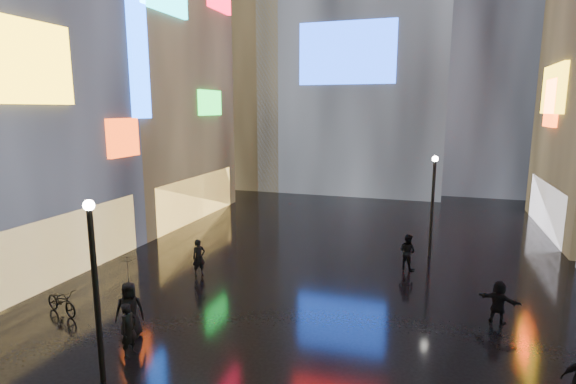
% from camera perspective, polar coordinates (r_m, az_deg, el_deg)
% --- Properties ---
extents(ground, '(140.00, 140.00, 0.00)m').
position_cam_1_polar(ground, '(22.55, 6.35, -8.98)').
color(ground, black).
rests_on(ground, ground).
extents(building_left_far, '(10.28, 12.00, 22.00)m').
position_cam_1_polar(building_left_far, '(33.75, -19.60, 15.85)').
color(building_left_far, black).
rests_on(building_left_far, ground).
extents(tower_flank_right, '(12.00, 12.00, 34.00)m').
position_cam_1_polar(tower_flank_right, '(48.05, 25.10, 20.99)').
color(tower_flank_right, black).
rests_on(tower_flank_right, ground).
extents(tower_flank_left, '(10.00, 10.00, 26.00)m').
position_cam_1_polar(tower_flank_left, '(46.87, -5.23, 17.23)').
color(tower_flank_left, black).
rests_on(tower_flank_left, ground).
extents(lamp_near, '(0.30, 0.30, 5.20)m').
position_cam_1_polar(lamp_near, '(13.29, -23.28, -10.47)').
color(lamp_near, black).
rests_on(lamp_near, ground).
extents(lamp_far, '(0.30, 0.30, 5.20)m').
position_cam_1_polar(lamp_far, '(23.90, 17.90, -1.00)').
color(lamp_far, black).
rests_on(lamp_far, ground).
extents(pedestrian_4, '(1.10, 0.96, 1.90)m').
position_cam_1_polar(pedestrian_4, '(16.24, -19.46, -13.93)').
color(pedestrian_4, black).
rests_on(pedestrian_4, ground).
extents(pedestrian_5, '(1.52, 0.94, 1.56)m').
position_cam_1_polar(pedestrian_5, '(17.95, 25.15, -12.54)').
color(pedestrian_5, black).
rests_on(pedestrian_5, ground).
extents(pedestrian_6, '(0.70, 0.72, 1.67)m').
position_cam_1_polar(pedestrian_6, '(21.06, -11.24, -8.16)').
color(pedestrian_6, black).
rests_on(pedestrian_6, ground).
extents(pedestrian_7, '(1.04, 0.98, 1.69)m').
position_cam_1_polar(pedestrian_7, '(22.18, 14.93, -7.32)').
color(pedestrian_7, black).
rests_on(pedestrian_7, ground).
extents(umbrella_2, '(1.27, 1.25, 0.94)m').
position_cam_1_polar(umbrella_2, '(15.72, -19.78, -9.21)').
color(umbrella_2, black).
rests_on(umbrella_2, pedestrian_4).
extents(bicycle, '(1.93, 1.13, 0.96)m').
position_cam_1_polar(bicycle, '(19.07, -26.82, -12.30)').
color(bicycle, black).
rests_on(bicycle, ground).
extents(pedestrian_8, '(0.47, 0.66, 1.70)m').
position_cam_1_polar(pedestrian_8, '(15.16, -19.54, -16.18)').
color(pedestrian_8, black).
rests_on(pedestrian_8, ground).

